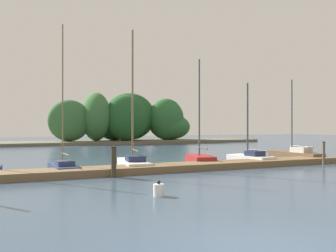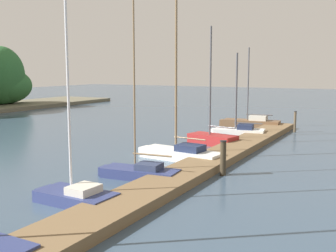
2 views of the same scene
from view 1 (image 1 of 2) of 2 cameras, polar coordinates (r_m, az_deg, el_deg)
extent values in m
cube|color=brown|center=(17.26, -9.21, -7.53)|extent=(29.89, 1.80, 0.35)
cube|color=#66604C|center=(47.57, -18.18, -2.79)|extent=(60.24, 8.00, 0.40)
ellipsoid|color=#2D6633|center=(51.88, -0.32, 1.20)|extent=(5.81, 4.13, 6.44)
ellipsoid|color=#2D6633|center=(52.56, 0.37, -0.13)|extent=(6.64, 4.78, 4.03)
ellipsoid|color=#386B38|center=(47.80, -16.60, 0.90)|extent=(5.78, 3.24, 5.75)
ellipsoid|color=#235628|center=(51.03, -6.58, 1.63)|extent=(7.97, 4.98, 7.17)
ellipsoid|color=#386B38|center=(48.61, -12.27, 1.58)|extent=(4.05, 5.63, 6.94)
ellipsoid|color=#235628|center=(48.73, -7.12, 1.39)|extent=(6.45, 4.07, 6.62)
ellipsoid|color=#2D6633|center=(50.31, -9.15, 0.16)|extent=(5.73, 3.34, 4.53)
cube|color=navy|center=(18.37, -17.55, -7.00)|extent=(1.41, 3.20, 0.40)
cube|color=navy|center=(19.73, -18.35, -6.58)|extent=(0.69, 0.83, 0.34)
cube|color=#2D3856|center=(17.95, -17.31, -6.11)|extent=(0.92, 1.01, 0.26)
cylinder|color=#7F6647|center=(18.55, -17.68, 5.23)|extent=(0.07, 0.07, 7.46)
cylinder|color=#7F6647|center=(17.79, -17.22, -4.65)|extent=(0.23, 1.66, 0.07)
cube|color=white|center=(19.24, -5.96, -6.58)|extent=(1.72, 4.20, 0.48)
cube|color=white|center=(21.03, -6.92, -6.09)|extent=(0.81, 1.09, 0.40)
cube|color=#1E2847|center=(18.70, -5.66, -5.56)|extent=(1.09, 1.32, 0.31)
cylinder|color=#7F6647|center=(19.51, -6.13, 5.36)|extent=(0.11, 0.11, 7.58)
cylinder|color=#7F6647|center=(18.70, -5.68, -4.17)|extent=(0.25, 1.71, 0.06)
cube|color=maroon|center=(21.16, 5.57, -5.84)|extent=(1.79, 2.97, 0.59)
cube|color=maroon|center=(22.35, 4.64, -5.62)|extent=(0.81, 0.82, 0.50)
cylinder|color=#4C4C51|center=(21.29, 5.40, 3.24)|extent=(0.10, 0.10, 6.13)
cylinder|color=#4C4C51|center=(20.55, 6.03, -3.82)|extent=(0.44, 1.72, 0.09)
cube|color=white|center=(22.77, 13.97, -5.56)|extent=(1.84, 3.36, 0.49)
cube|color=white|center=(23.77, 11.44, -5.39)|extent=(0.85, 0.91, 0.42)
cube|color=#1E2847|center=(22.46, 14.71, -4.59)|extent=(1.14, 1.11, 0.32)
cylinder|color=#4C4C51|center=(22.84, 13.53, 1.17)|extent=(0.12, 0.12, 4.85)
cylinder|color=#4C4C51|center=(22.34, 15.02, -4.03)|extent=(0.36, 1.75, 0.07)
cube|color=brown|center=(26.09, 21.05, -4.79)|extent=(1.58, 4.21, 0.56)
cube|color=brown|center=(27.34, 18.11, -4.64)|extent=(0.77, 1.08, 0.47)
cube|color=beige|center=(25.72, 21.91, -3.83)|extent=(1.03, 1.31, 0.36)
cylinder|color=#4C4C51|center=(26.22, 20.53, 1.68)|extent=(0.10, 0.10, 5.34)
cylinder|color=#4C4C51|center=(25.67, 22.01, -3.28)|extent=(0.24, 1.96, 0.09)
cylinder|color=#3D3323|center=(15.97, -9.32, -6.22)|extent=(0.24, 0.24, 1.41)
cylinder|color=black|center=(15.91, -9.32, -3.63)|extent=(0.28, 0.28, 0.04)
cylinder|color=brown|center=(23.06, 25.22, -4.32)|extent=(0.17, 0.17, 1.42)
cylinder|color=black|center=(23.02, 25.22, -2.51)|extent=(0.19, 0.19, 0.04)
cylinder|color=white|center=(11.63, -1.63, -10.97)|extent=(0.37, 0.37, 0.41)
sphere|color=black|center=(11.58, -1.63, -9.65)|extent=(0.13, 0.13, 0.13)
camera|label=2|loc=(15.39, -74.71, 7.23)|focal=44.58mm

